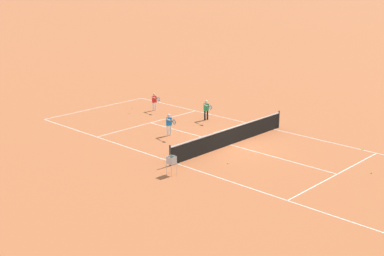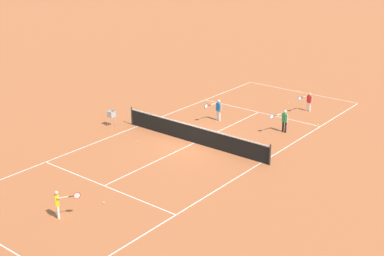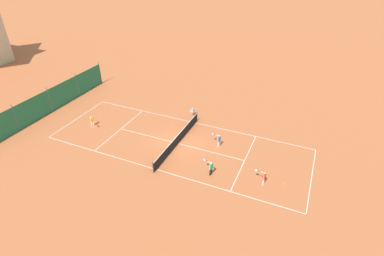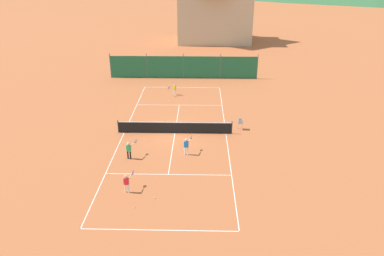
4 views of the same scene
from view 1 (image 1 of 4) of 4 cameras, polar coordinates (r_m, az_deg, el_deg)
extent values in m
plane|color=#B25B33|center=(29.00, 4.10, -1.79)|extent=(600.00, 600.00, 0.00)
cube|color=white|center=(37.37, -10.15, 2.12)|extent=(8.25, 0.05, 0.01)
cube|color=white|center=(32.15, 8.74, -0.13)|extent=(0.05, 23.85, 0.01)
cube|color=white|center=(26.12, -1.64, -3.82)|extent=(0.05, 23.85, 0.01)
cube|color=white|center=(25.68, 15.23, -4.77)|extent=(8.20, 0.05, 0.01)
cube|color=white|center=(33.23, -4.46, 0.56)|extent=(8.20, 0.05, 0.01)
cube|color=white|center=(29.00, 4.10, -1.79)|extent=(0.05, 12.80, 0.01)
cylinder|color=#2D2D2D|center=(32.36, 9.24, 0.93)|extent=(0.08, 0.08, 1.06)
cylinder|color=#2D2D2D|center=(25.65, -2.36, -2.96)|extent=(0.08, 0.08, 1.06)
cube|color=black|center=(28.86, 4.11, -0.94)|extent=(9.10, 0.02, 0.91)
cube|color=white|center=(28.73, 4.13, -0.03)|extent=(9.10, 0.04, 0.06)
cylinder|color=white|center=(30.57, -2.31, -0.22)|extent=(0.11, 0.11, 0.60)
cylinder|color=white|center=(30.47, -2.62, -0.28)|extent=(0.11, 0.11, 0.60)
cube|color=blue|center=(30.38, -2.48, 0.71)|extent=(0.32, 0.22, 0.46)
sphere|color=beige|center=(30.28, -2.49, 1.35)|extent=(0.18, 0.18, 0.18)
cylinder|color=beige|center=(30.47, -2.19, 0.76)|extent=(0.07, 0.07, 0.46)
cylinder|color=beige|center=(30.05, -2.54, 0.89)|extent=(0.16, 0.47, 0.07)
cylinder|color=black|center=(29.77, -2.19, 0.75)|extent=(0.07, 0.21, 0.03)
torus|color=black|center=(29.57, -1.93, 0.65)|extent=(0.08, 0.28, 0.28)
cylinder|color=silver|center=(29.57, -1.93, 0.65)|extent=(0.05, 0.25, 0.25)
cylinder|color=black|center=(33.80, 1.66, 1.39)|extent=(0.11, 0.11, 0.60)
cylinder|color=black|center=(33.70, 1.38, 1.35)|extent=(0.11, 0.11, 0.60)
cube|color=#239E5B|center=(33.61, 1.52, 2.25)|extent=(0.32, 0.24, 0.46)
sphere|color=beige|center=(33.53, 1.53, 2.83)|extent=(0.18, 0.18, 0.18)
cylinder|color=beige|center=(33.71, 1.79, 2.29)|extent=(0.07, 0.07, 0.46)
cylinder|color=beige|center=(33.28, 1.47, 2.43)|extent=(0.20, 0.46, 0.07)
cylinder|color=black|center=(33.00, 1.78, 2.31)|extent=(0.09, 0.21, 0.03)
torus|color=#1E4CB2|center=(32.80, 2.01, 2.22)|extent=(0.10, 0.28, 0.28)
cylinder|color=silver|center=(32.80, 2.01, 2.22)|extent=(0.07, 0.24, 0.25)
cylinder|color=white|center=(36.21, -3.91, 2.34)|extent=(0.10, 0.10, 0.56)
cylinder|color=white|center=(36.12, -4.15, 2.29)|extent=(0.10, 0.10, 0.56)
cube|color=red|center=(36.05, -4.05, 3.08)|extent=(0.29, 0.19, 0.43)
sphere|color=tan|center=(35.98, -4.06, 3.58)|extent=(0.17, 0.17, 0.17)
cylinder|color=tan|center=(36.14, -3.82, 3.12)|extent=(0.06, 0.06, 0.43)
cylinder|color=tan|center=(35.74, -4.09, 3.24)|extent=(0.13, 0.43, 0.06)
cylinder|color=black|center=(35.49, -3.80, 3.15)|extent=(0.06, 0.20, 0.03)
torus|color=#1E4CB2|center=(35.30, -3.58, 3.08)|extent=(0.06, 0.28, 0.28)
cylinder|color=silver|center=(35.30, -3.58, 3.08)|extent=(0.04, 0.25, 0.25)
sphere|color=#CCE033|center=(35.93, 0.09, 1.86)|extent=(0.07, 0.07, 0.07)
sphere|color=#CCE033|center=(26.16, 3.86, -3.75)|extent=(0.07, 0.07, 0.07)
sphere|color=#CCE033|center=(35.55, -6.69, 1.59)|extent=(0.07, 0.07, 0.07)
sphere|color=#CCE033|center=(29.56, 17.72, -2.13)|extent=(0.07, 0.07, 0.07)
sphere|color=#CCE033|center=(26.21, 18.59, -4.56)|extent=(0.07, 0.07, 0.07)
sphere|color=#CCE033|center=(36.91, -6.40, 2.15)|extent=(0.07, 0.07, 0.07)
sphere|color=#CCE033|center=(27.93, 0.87, -2.40)|extent=(0.07, 0.07, 0.07)
sphere|color=#CCE033|center=(35.73, -4.86, 1.72)|extent=(0.07, 0.07, 0.07)
cylinder|color=#B7B7BC|center=(24.88, -2.18, -4.20)|extent=(0.02, 0.02, 0.55)
cylinder|color=#B7B7BC|center=(24.66, -2.75, -4.40)|extent=(0.02, 0.02, 0.55)
cylinder|color=#B7B7BC|center=(24.65, -1.63, -4.39)|extent=(0.02, 0.02, 0.55)
cylinder|color=#B7B7BC|center=(24.43, -2.19, -4.59)|extent=(0.02, 0.02, 0.55)
cube|color=#B7B7BC|center=(24.56, -2.20, -3.78)|extent=(0.34, 0.34, 0.02)
cube|color=#B7B7BC|center=(24.62, -2.48, -3.33)|extent=(0.34, 0.02, 0.34)
cube|color=#B7B7BC|center=(24.39, -1.92, -3.51)|extent=(0.34, 0.02, 0.34)
cube|color=#B7B7BC|center=(24.61, -1.92, -3.33)|extent=(0.02, 0.34, 0.34)
cube|color=#B7B7BC|center=(24.39, -2.48, -3.52)|extent=(0.02, 0.34, 0.34)
sphere|color=#CCE033|center=(24.51, -2.27, -3.72)|extent=(0.07, 0.07, 0.07)
sphere|color=#CCE033|center=(24.55, -2.45, -3.68)|extent=(0.07, 0.07, 0.07)
sphere|color=#CCE033|center=(24.51, -2.13, -3.71)|extent=(0.07, 0.07, 0.07)
sphere|color=#CCE033|center=(24.48, -1.94, -3.74)|extent=(0.07, 0.07, 0.07)
sphere|color=#CCE033|center=(24.45, -2.30, -3.76)|extent=(0.07, 0.07, 0.07)
sphere|color=#CCE033|center=(24.66, -2.09, -3.59)|extent=(0.07, 0.07, 0.07)
sphere|color=#CCE033|center=(24.60, -2.24, -3.50)|extent=(0.07, 0.07, 0.07)
sphere|color=#CCE033|center=(24.56, -2.43, -3.54)|extent=(0.07, 0.07, 0.07)
sphere|color=#CCE033|center=(24.62, -2.40, -3.49)|extent=(0.07, 0.07, 0.07)
sphere|color=#CCE033|center=(24.51, -2.49, -3.58)|extent=(0.07, 0.07, 0.07)
sphere|color=#CCE033|center=(24.62, -2.27, -3.48)|extent=(0.07, 0.07, 0.07)
sphere|color=#CCE033|center=(24.56, -2.32, -3.53)|extent=(0.07, 0.07, 0.07)
sphere|color=#CCE033|center=(24.48, -2.42, -3.46)|extent=(0.07, 0.07, 0.07)
sphere|color=#CCE033|center=(24.61, -2.30, -3.35)|extent=(0.07, 0.07, 0.07)
sphere|color=#CCE033|center=(24.48, -1.85, -3.46)|extent=(0.07, 0.07, 0.07)
sphere|color=#CCE033|center=(24.46, -1.99, -3.48)|extent=(0.07, 0.07, 0.07)
sphere|color=#CCE033|center=(24.55, -1.93, -3.40)|extent=(0.07, 0.07, 0.07)
camera|label=2|loc=(37.62, 49.81, 13.09)|focal=50.00mm
camera|label=3|loc=(50.79, 10.63, 24.08)|focal=28.00mm
camera|label=4|loc=(48.79, -24.56, 19.20)|focal=35.00mm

